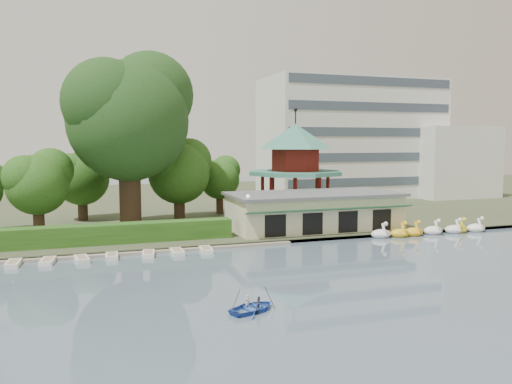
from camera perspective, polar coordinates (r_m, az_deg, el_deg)
name	(u,v)px	position (r m, az deg, el deg)	size (l,w,h in m)	color
ground_plane	(318,301)	(31.63, 7.10, -12.28)	(220.00, 220.00, 0.00)	slate
shore	(177,202)	(80.74, -9.05, -1.17)	(220.00, 70.00, 0.40)	#424930
embankment	(238,244)	(47.27, -2.04, -6.02)	(220.00, 0.60, 0.30)	gray
dock	(106,254)	(45.34, -16.81, -6.80)	(34.00, 1.60, 0.24)	gray
boathouse	(314,210)	(54.73, 6.64, -2.09)	(18.60, 9.39, 3.90)	beige
pavilion	(295,160)	(64.24, 4.51, 3.66)	(12.40, 12.40, 13.50)	beige
office_building	(367,142)	(88.80, 12.57, 5.55)	(38.00, 18.00, 20.00)	silver
hedge	(70,236)	(48.37, -20.54, -4.72)	(30.00, 2.00, 1.80)	#2D5B1B
lamp_post	(248,208)	(48.77, -0.93, -1.85)	(0.36, 0.36, 4.28)	black
big_tree	(130,112)	(55.56, -14.24, 8.84)	(14.10, 13.14, 19.38)	#3A281C
small_trees	(93,176)	(58.65, -18.17, 1.79)	(39.05, 16.36, 9.87)	#3A281C
swan_boats	(432,231)	(56.34, 19.44, -4.18)	(14.02, 2.05, 1.92)	white
moored_rowboats	(65,260)	(44.00, -21.01, -7.24)	(24.47, 2.80, 0.36)	white
rowboat_with_passengers	(253,304)	(29.55, -0.33, -12.65)	(5.08, 4.44, 2.01)	blue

